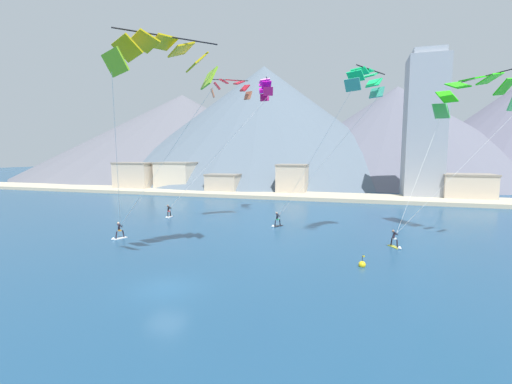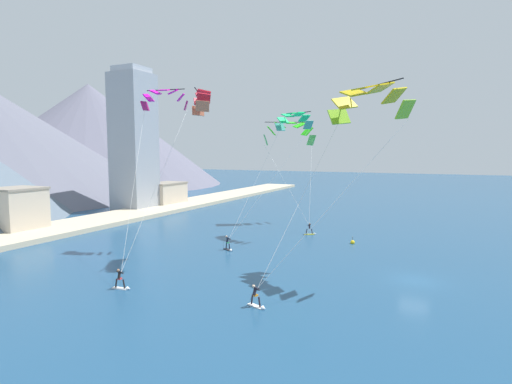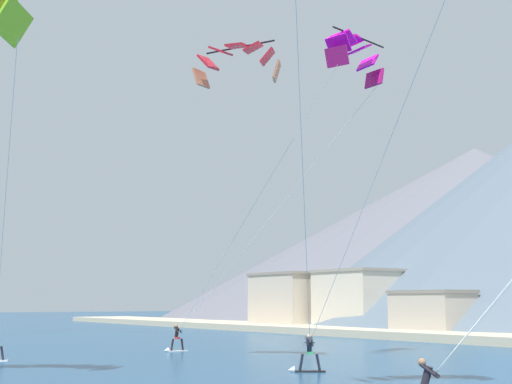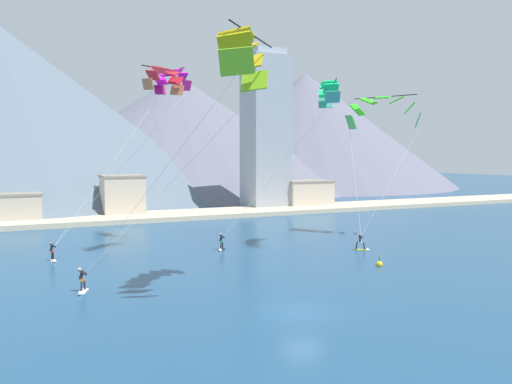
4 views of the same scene
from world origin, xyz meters
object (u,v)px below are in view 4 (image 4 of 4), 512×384
object	(u,v)px
kitesurfer_near_trail	(82,285)
race_marker_buoy	(379,264)
parafoil_kite_near_lead	(170,80)
parafoil_kite_near_trail	(242,54)
kitesurfer_far_left	(221,245)
kitesurfer_near_lead	(53,255)
kitesurfer_mid_center	(362,245)
parafoil_kite_mid_center	(383,109)
parafoil_kite_far_left	(328,92)
parafoil_kite_distant_high_outer	(164,77)

from	to	relation	value
kitesurfer_near_trail	race_marker_buoy	world-z (taller)	kitesurfer_near_trail
parafoil_kite_near_lead	parafoil_kite_near_trail	size ratio (longest dim) A/B	1.09
parafoil_kite_near_trail	kitesurfer_far_left	bearing A→B (deg)	73.74
kitesurfer_far_left	kitesurfer_near_lead	bearing A→B (deg)	174.51
kitesurfer_mid_center	parafoil_kite_mid_center	world-z (taller)	parafoil_kite_mid_center
kitesurfer_mid_center	parafoil_kite_near_lead	bearing A→B (deg)	142.57
kitesurfer_near_lead	parafoil_kite_near_lead	xyz separation A→B (m)	(12.38, 4.83, 17.01)
kitesurfer_near_trail	parafoil_kite_far_left	xyz separation A→B (m)	(23.98, 6.10, 15.22)
kitesurfer_near_lead	parafoil_kite_mid_center	size ratio (longest dim) A/B	0.12
parafoil_kite_far_left	kitesurfer_mid_center	bearing A→B (deg)	-25.94
parafoil_kite_near_trail	parafoil_kite_mid_center	distance (m)	29.91
parafoil_kite_near_trail	parafoil_kite_mid_center	bearing A→B (deg)	33.50
parafoil_kite_near_trail	parafoil_kite_far_left	bearing A→B (deg)	39.86
kitesurfer_near_lead	kitesurfer_near_trail	size ratio (longest dim) A/B	1.01
parafoil_kite_mid_center	parafoil_kite_distant_high_outer	bearing A→B (deg)	-179.49
kitesurfer_near_lead	kitesurfer_far_left	bearing A→B (deg)	-5.49
kitesurfer_near_trail	kitesurfer_far_left	world-z (taller)	kitesurfer_far_left
parafoil_kite_near_lead	parafoil_kite_mid_center	bearing A→B (deg)	-15.05
kitesurfer_near_trail	parafoil_kite_distant_high_outer	size ratio (longest dim) A/B	0.39
race_marker_buoy	parafoil_kite_mid_center	bearing A→B (deg)	50.52
parafoil_kite_near_trail	race_marker_buoy	bearing A→B (deg)	15.13
kitesurfer_near_trail	parafoil_kite_mid_center	world-z (taller)	parafoil_kite_mid_center
kitesurfer_near_lead	parafoil_kite_distant_high_outer	distance (m)	19.14
kitesurfer_near_trail	kitesurfer_near_lead	bearing A→B (deg)	96.00
parafoil_kite_mid_center	parafoil_kite_distant_high_outer	world-z (taller)	parafoil_kite_distant_high_outer
kitesurfer_near_lead	kitesurfer_mid_center	bearing A→B (deg)	-14.77
parafoil_kite_near_trail	race_marker_buoy	distance (m)	21.89
kitesurfer_near_trail	kitesurfer_far_left	distance (m)	17.82
parafoil_kite_near_trail	kitesurfer_near_trail	bearing A→B (deg)	148.26
kitesurfer_near_trail	parafoil_kite_far_left	distance (m)	29.05
parafoil_kite_far_left	kitesurfer_near_lead	bearing A→B (deg)	166.78
parafoil_kite_far_left	parafoil_kite_distant_high_outer	bearing A→B (deg)	164.44
kitesurfer_far_left	parafoil_kite_near_trail	xyz separation A→B (m)	(-4.80, -16.45, 15.44)
parafoil_kite_distant_high_outer	kitesurfer_mid_center	bearing A→B (deg)	-17.49
parafoil_kite_near_lead	race_marker_buoy	xyz separation A→B (m)	(13.05, -18.84, -17.43)
kitesurfer_near_lead	kitesurfer_far_left	world-z (taller)	kitesurfer_near_lead
kitesurfer_mid_center	kitesurfer_far_left	size ratio (longest dim) A/B	0.97
kitesurfer_mid_center	parafoil_kite_near_trail	bearing A→B (deg)	-149.42
parafoil_kite_near_lead	kitesurfer_far_left	bearing A→B (deg)	-62.76
kitesurfer_mid_center	kitesurfer_far_left	world-z (taller)	kitesurfer_far_left
kitesurfer_near_trail	kitesurfer_mid_center	size ratio (longest dim) A/B	1.03
kitesurfer_mid_center	parafoil_kite_near_trail	xyz separation A→B (m)	(-17.67, -10.44, 15.47)
kitesurfer_near_lead	parafoil_kite_mid_center	distance (m)	38.58
parafoil_kite_mid_center	race_marker_buoy	distance (m)	21.99
kitesurfer_far_left	race_marker_buoy	world-z (taller)	kitesurfer_far_left
kitesurfer_near_lead	parafoil_kite_distant_high_outer	xyz separation A→B (m)	(10.02, -1.69, 16.22)
parafoil_kite_near_trail	parafoil_kite_distant_high_outer	world-z (taller)	parafoil_kite_distant_high_outer
kitesurfer_mid_center	parafoil_kite_far_left	xyz separation A→B (m)	(-3.26, 1.59, 15.26)
kitesurfer_near_lead	parafoil_kite_near_lead	distance (m)	21.59
kitesurfer_near_trail	parafoil_kite_distant_high_outer	xyz separation A→B (m)	(8.75, 10.34, 16.23)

